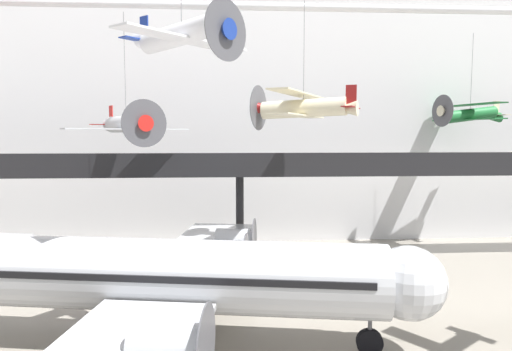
{
  "coord_description": "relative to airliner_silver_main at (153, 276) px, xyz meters",
  "views": [
    {
      "loc": [
        -1.13,
        -12.81,
        10.84
      ],
      "look_at": [
        0.4,
        10.85,
        8.64
      ],
      "focal_mm": 32.0,
      "sensor_mm": 36.0,
      "label": 1
    }
  ],
  "objects": [
    {
      "name": "ceiling_truss_beam",
      "position": [
        4.92,
        12.05,
        16.62
      ],
      "size": [
        120.0,
        0.6,
        0.6
      ],
      "color": "silver"
    },
    {
      "name": "airliner_silver_main",
      "position": [
        0.0,
        0.0,
        0.0
      ],
      "size": [
        29.25,
        33.6,
        10.62
      ],
      "rotation": [
        0.0,
        0.0,
        -0.17
      ],
      "color": "#B7BABF",
      "rests_on": "ground"
    },
    {
      "name": "suspended_plane_green_biplane",
      "position": [
        26.1,
        18.01,
        8.93
      ],
      "size": [
        6.77,
        8.17,
        8.45
      ],
      "rotation": [
        0.0,
        0.0,
        3.36
      ],
      "color": "#1E6B33"
    },
    {
      "name": "suspended_plane_silver_racer",
      "position": [
        -3.81,
        12.52,
        7.88
      ],
      "size": [
        8.75,
        7.96,
        9.96
      ],
      "rotation": [
        0.0,
        0.0,
        5.28
      ],
      "color": "silver"
    },
    {
      "name": "mezzanine_walkway",
      "position": [
        4.92,
        16.01,
        3.96
      ],
      "size": [
        110.0,
        3.2,
        9.22
      ],
      "color": "black",
      "rests_on": "ground"
    },
    {
      "name": "suspended_plane_white_twin",
      "position": [
        1.55,
        0.98,
        12.18
      ],
      "size": [
        6.82,
        6.94,
        5.76
      ],
      "rotation": [
        0.0,
        0.0,
        5.56
      ],
      "color": "silver"
    },
    {
      "name": "suspended_plane_cream_biplane",
      "position": [
        9.13,
        8.93,
        8.97
      ],
      "size": [
        7.75,
        8.81,
        8.81
      ],
      "rotation": [
        0.0,
        0.0,
        2.69
      ],
      "color": "beige"
    },
    {
      "name": "hangar_back_wall",
      "position": [
        4.92,
        23.64,
        8.37
      ],
      "size": [
        140.0,
        3.0,
        24.01
      ],
      "color": "white",
      "rests_on": "ground"
    }
  ]
}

